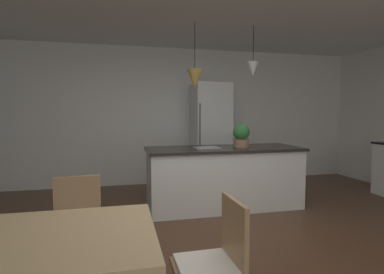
% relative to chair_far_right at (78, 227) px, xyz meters
% --- Properties ---
extents(ground_plane, '(10.00, 8.40, 0.04)m').
position_rel_chair_far_right_xyz_m(ground_plane, '(1.26, 0.20, -0.49)').
color(ground_plane, '#4C301E').
extents(wall_back_kitchen, '(10.00, 0.12, 2.70)m').
position_rel_chair_far_right_xyz_m(wall_back_kitchen, '(1.26, 3.46, 0.88)').
color(wall_back_kitchen, white).
rests_on(wall_back_kitchen, ground_plane).
extents(chair_far_right, '(0.44, 0.44, 0.87)m').
position_rel_chair_far_right_xyz_m(chair_far_right, '(0.00, 0.00, 0.00)').
color(chair_far_right, '#A87F56').
rests_on(chair_far_right, ground_plane).
extents(chair_kitchen_end, '(0.41, 0.41, 0.87)m').
position_rel_chair_far_right_xyz_m(chair_kitchen_end, '(0.91, -0.83, 0.00)').
color(chair_kitchen_end, '#A87F56').
rests_on(chair_kitchen_end, ground_plane).
extents(kitchen_island, '(2.30, 0.86, 0.91)m').
position_rel_chair_far_right_xyz_m(kitchen_island, '(1.85, 1.65, -0.01)').
color(kitchen_island, silver).
rests_on(kitchen_island, ground_plane).
extents(refrigerator, '(0.69, 0.67, 1.99)m').
position_rel_chair_far_right_xyz_m(refrigerator, '(2.07, 3.06, 0.52)').
color(refrigerator, silver).
rests_on(refrigerator, ground_plane).
extents(pendant_over_island_main, '(0.22, 0.22, 0.94)m').
position_rel_chair_far_right_xyz_m(pendant_over_island_main, '(1.40, 1.65, 1.42)').
color(pendant_over_island_main, black).
extents(pendant_over_island_aux, '(0.17, 0.17, 0.74)m').
position_rel_chair_far_right_xyz_m(pendant_over_island_aux, '(2.30, 1.65, 1.59)').
color(pendant_over_island_aux, black).
extents(potted_plant_on_island, '(0.25, 0.25, 0.35)m').
position_rel_chair_far_right_xyz_m(potted_plant_on_island, '(2.12, 1.65, 0.60)').
color(potted_plant_on_island, '#8C664C').
rests_on(potted_plant_on_island, kitchen_island).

